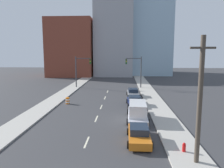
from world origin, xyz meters
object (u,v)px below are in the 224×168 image
(traffic_barrel, at_px, (68,101))
(sedan_orange, at_px, (139,134))
(sedan_gray, at_px, (133,93))
(box_truck_silver, at_px, (137,112))
(traffic_signal_right, at_px, (137,68))
(fire_hydrant, at_px, (184,148))
(traffic_signal_left, at_px, (80,68))
(utility_pole_right_near, at_px, (200,100))
(sedan_navy, at_px, (134,101))

(traffic_barrel, distance_m, sedan_orange, 16.35)
(traffic_barrel, relative_size, sedan_gray, 0.20)
(box_truck_silver, bearing_deg, sedan_orange, -90.58)
(traffic_signal_right, distance_m, sedan_gray, 10.10)
(traffic_signal_right, distance_m, fire_hydrant, 30.86)
(traffic_signal_right, bearing_deg, sedan_orange, -92.94)
(sedan_orange, relative_size, sedan_gray, 0.97)
(fire_hydrant, xyz_separation_m, sedan_gray, (-2.95, 21.20, 0.23))
(traffic_barrel, xyz_separation_m, sedan_orange, (9.59, -13.24, 0.15))
(traffic_signal_left, xyz_separation_m, utility_pole_right_near, (14.37, -32.13, 0.20))
(sedan_navy, bearing_deg, box_truck_silver, -92.52)
(sedan_navy, bearing_deg, traffic_signal_left, 122.25)
(sedan_navy, bearing_deg, sedan_gray, 86.90)
(sedan_orange, xyz_separation_m, box_truck_silver, (0.24, 5.97, 0.35))
(sedan_gray, bearing_deg, sedan_navy, -93.70)
(traffic_barrel, height_order, sedan_gray, sedan_gray)
(traffic_signal_right, height_order, fire_hydrant, traffic_signal_right)
(utility_pole_right_near, bearing_deg, box_truck_silver, 109.58)
(traffic_signal_right, distance_m, traffic_barrel, 19.21)
(utility_pole_right_near, distance_m, traffic_barrel, 21.81)
(utility_pole_right_near, distance_m, fire_hydrant, 4.34)
(traffic_signal_left, bearing_deg, traffic_barrel, -85.78)
(sedan_orange, xyz_separation_m, sedan_navy, (0.23, 12.78, 0.01))
(sedan_orange, distance_m, box_truck_silver, 5.98)
(traffic_signal_right, bearing_deg, utility_pole_right_near, -86.10)
(sedan_orange, xyz_separation_m, sedan_gray, (0.28, 19.13, 0.02))
(sedan_gray, bearing_deg, traffic_signal_right, 79.61)
(traffic_barrel, bearing_deg, sedan_orange, -54.09)
(sedan_navy, bearing_deg, fire_hydrant, -81.15)
(traffic_signal_left, relative_size, traffic_barrel, 7.05)
(fire_hydrant, xyz_separation_m, box_truck_silver, (-3.00, 8.04, 0.56))
(box_truck_silver, distance_m, sedan_navy, 6.82)
(traffic_signal_left, relative_size, sedan_orange, 1.43)
(utility_pole_right_near, height_order, fire_hydrant, utility_pole_right_near)
(utility_pole_right_near, distance_m, sedan_navy, 17.19)
(box_truck_silver, bearing_deg, fire_hydrant, -67.82)
(sedan_orange, bearing_deg, traffic_signal_right, 87.87)
(utility_pole_right_near, bearing_deg, sedan_orange, 135.19)
(traffic_barrel, bearing_deg, box_truck_silver, -36.52)
(traffic_signal_left, distance_m, traffic_barrel, 15.75)
(traffic_barrel, relative_size, sedan_orange, 0.20)
(traffic_signal_left, height_order, traffic_barrel, traffic_signal_left)
(traffic_signal_left, distance_m, fire_hydrant, 33.82)
(fire_hydrant, relative_size, sedan_gray, 0.17)
(traffic_barrel, distance_m, sedan_gray, 11.50)
(traffic_signal_right, height_order, sedan_navy, traffic_signal_right)
(utility_pole_right_near, bearing_deg, sedan_gray, 98.42)
(traffic_signal_left, height_order, fire_hydrant, traffic_signal_left)
(sedan_gray, bearing_deg, traffic_barrel, -152.42)
(fire_hydrant, bearing_deg, box_truck_silver, 110.46)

